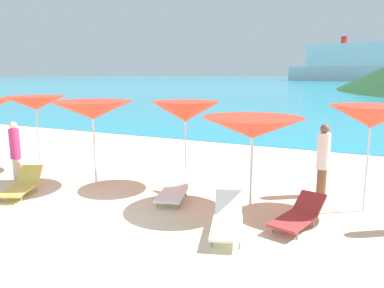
# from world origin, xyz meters

# --- Properties ---
(ground_plane) EXTENTS (50.00, 100.00, 0.30)m
(ground_plane) POSITION_xyz_m (0.00, 10.00, -0.15)
(ground_plane) COLOR beige
(ocean_water) EXTENTS (650.00, 440.00, 0.02)m
(ocean_water) POSITION_xyz_m (0.00, 230.61, 0.01)
(ocean_water) COLOR teal
(ocean_water) RESTS_ON ground_plane
(umbrella_1) EXTENTS (1.93, 1.93, 2.34)m
(umbrella_1) POSITION_xyz_m (-3.65, 3.62, 2.14)
(umbrella_1) COLOR silver
(umbrella_1) RESTS_ON ground_plane
(umbrella_2) EXTENTS (2.17, 2.17, 2.31)m
(umbrella_2) POSITION_xyz_m (-0.99, 3.10, 2.07)
(umbrella_2) COLOR silver
(umbrella_2) RESTS_ON ground_plane
(umbrella_3) EXTENTS (2.01, 2.01, 2.30)m
(umbrella_3) POSITION_xyz_m (1.22, 4.16, 2.03)
(umbrella_3) COLOR silver
(umbrella_3) RESTS_ON ground_plane
(umbrella_4) EXTENTS (2.39, 2.39, 2.08)m
(umbrella_4) POSITION_xyz_m (3.29, 3.36, 1.84)
(umbrella_4) COLOR silver
(umbrella_4) RESTS_ON ground_plane
(umbrella_5) EXTENTS (1.92, 1.92, 2.36)m
(umbrella_5) POSITION_xyz_m (5.65, 4.16, 2.12)
(umbrella_5) COLOR silver
(umbrella_5) RESTS_ON ground_plane
(lounge_chair_2) EXTENTS (0.94, 1.63, 0.55)m
(lounge_chair_2) POSITION_xyz_m (4.50, 2.65, 0.25)
(lounge_chair_2) COLOR #A53333
(lounge_chair_2) RESTS_ON ground_plane
(lounge_chair_3) EXTENTS (1.00, 1.67, 0.56)m
(lounge_chair_3) POSITION_xyz_m (1.46, 3.03, 0.24)
(lounge_chair_3) COLOR white
(lounge_chair_3) RESTS_ON ground_plane
(lounge_chair_4) EXTENTS (1.17, 1.62, 0.61)m
(lounge_chair_4) POSITION_xyz_m (-2.19, 1.69, 0.25)
(lounge_chair_4) COLOR #D8BF4C
(lounge_chair_4) RESTS_ON ground_plane
(lounge_chair_5) EXTENTS (0.99, 1.60, 0.68)m
(lounge_chair_5) POSITION_xyz_m (3.34, 1.71, 0.28)
(lounge_chair_5) COLOR white
(lounge_chair_5) RESTS_ON ground_plane
(beachgoer_0) EXTENTS (0.31, 0.31, 1.81)m
(beachgoer_0) POSITION_xyz_m (4.66, 4.89, 0.97)
(beachgoer_0) COLOR brown
(beachgoer_0) RESTS_ON ground_plane
(beachgoer_2) EXTENTS (0.29, 0.29, 1.70)m
(beachgoer_2) POSITION_xyz_m (-3.37, 2.53, 0.91)
(beachgoer_2) COLOR beige
(beachgoer_2) RESTS_ON ground_plane
(cruise_ship) EXTENTS (61.58, 21.30, 18.69)m
(cruise_ship) POSITION_xyz_m (0.38, 170.79, 6.96)
(cruise_ship) COLOR white
(cruise_ship) RESTS_ON ocean_water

